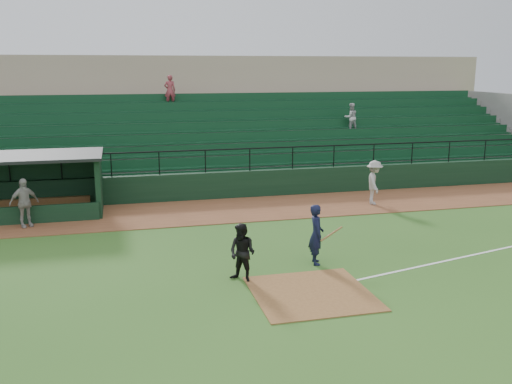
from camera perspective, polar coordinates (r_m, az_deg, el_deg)
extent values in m
plane|color=#2F5B1D|center=(15.68, 4.44, -8.89)|extent=(90.00, 90.00, 0.00)
cube|color=brown|center=(23.05, -1.79, -1.78)|extent=(40.00, 4.00, 0.03)
cube|color=brown|center=(14.80, 5.67, -10.20)|extent=(3.00, 3.00, 0.03)
cube|color=black|center=(25.01, -2.86, 0.73)|extent=(36.00, 0.35, 1.20)
cylinder|color=black|center=(24.73, -2.90, 4.36)|extent=(36.00, 0.06, 0.06)
cube|color=slate|center=(29.57, -4.72, 4.90)|extent=(36.00, 9.00, 3.60)
cube|color=#103D20|center=(29.02, -4.57, 5.66)|extent=(34.56, 8.00, 4.05)
cube|color=slate|center=(36.97, 24.14, 5.86)|extent=(0.35, 9.50, 4.20)
cube|color=tan|center=(35.83, -6.45, 8.46)|extent=(38.00, 3.00, 6.40)
cube|color=slate|center=(33.82, -6.02, 9.07)|extent=(36.00, 2.00, 0.20)
imported|color=#BCBCBC|center=(31.44, 9.63, 7.48)|extent=(0.76, 0.59, 1.56)
imported|color=#9D3942|center=(31.89, -8.74, 10.16)|extent=(0.63, 0.41, 1.72)
cube|color=black|center=(23.40, -15.68, 0.82)|extent=(0.20, 2.60, 2.30)
imported|color=black|center=(16.69, 6.15, -4.30)|extent=(0.53, 0.72, 1.81)
cylinder|color=olive|center=(16.64, 7.69, -4.23)|extent=(0.79, 0.34, 0.35)
imported|color=black|center=(15.29, -1.40, -6.21)|extent=(0.99, 0.98, 1.61)
imported|color=#A59F9A|center=(24.21, 11.93, 0.95)|extent=(1.02, 1.36, 1.87)
imported|color=#A09B95|center=(21.96, -22.52, -1.02)|extent=(1.14, 0.89, 1.80)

